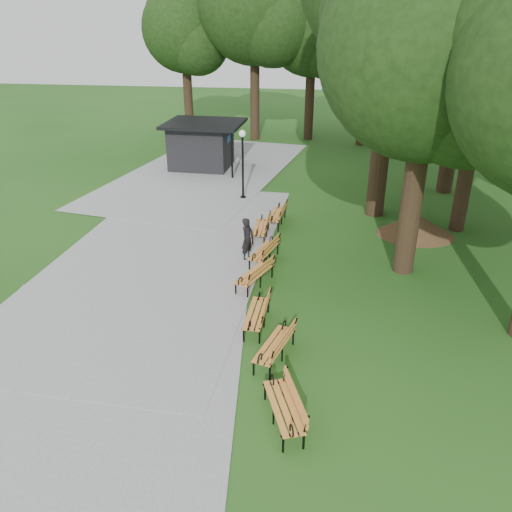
# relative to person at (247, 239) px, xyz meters

# --- Properties ---
(ground) EXTENTS (100.00, 100.00, 0.00)m
(ground) POSITION_rel_person_xyz_m (0.66, -3.13, -0.80)
(ground) COLOR #1F5016
(ground) RESTS_ON ground
(path) EXTENTS (12.00, 38.00, 0.06)m
(path) POSITION_rel_person_xyz_m (-3.34, -0.13, -0.77)
(path) COLOR gray
(path) RESTS_ON ground
(person) EXTENTS (0.57, 0.68, 1.60)m
(person) POSITION_rel_person_xyz_m (0.00, 0.00, 0.00)
(person) COLOR black
(person) RESTS_ON ground
(kiosk) EXTENTS (4.39, 3.85, 2.67)m
(kiosk) POSITION_rel_person_xyz_m (-4.58, 11.82, 0.54)
(kiosk) COLOR black
(kiosk) RESTS_ON ground
(lamp_post) EXTENTS (0.32, 0.32, 3.31)m
(lamp_post) POSITION_rel_person_xyz_m (-1.30, 6.73, 1.57)
(lamp_post) COLOR black
(lamp_post) RESTS_ON ground
(dirt_mound) EXTENTS (2.60, 2.60, 0.88)m
(dirt_mound) POSITION_rel_person_xyz_m (6.39, 3.22, -0.36)
(dirt_mound) COLOR #47301C
(dirt_mound) RESTS_ON ground
(bench_0) EXTENTS (1.26, 2.00, 0.88)m
(bench_0) POSITION_rel_person_xyz_m (2.09, -8.14, -0.36)
(bench_0) COLOR orange
(bench_0) RESTS_ON ground
(bench_1) EXTENTS (1.13, 2.00, 0.88)m
(bench_1) POSITION_rel_person_xyz_m (1.64, -5.87, -0.36)
(bench_1) COLOR orange
(bench_1) RESTS_ON ground
(bench_2) EXTENTS (0.69, 1.91, 0.88)m
(bench_2) POSITION_rel_person_xyz_m (0.96, -4.41, -0.36)
(bench_2) COLOR orange
(bench_2) RESTS_ON ground
(bench_3) EXTENTS (1.29, 2.00, 0.88)m
(bench_3) POSITION_rel_person_xyz_m (0.55, -2.00, -0.36)
(bench_3) COLOR orange
(bench_3) RESTS_ON ground
(bench_4) EXTENTS (1.10, 2.00, 0.88)m
(bench_4) POSITION_rel_person_xyz_m (0.63, -0.17, -0.36)
(bench_4) COLOR orange
(bench_4) RESTS_ON ground
(bench_5) EXTENTS (0.68, 1.91, 0.88)m
(bench_5) POSITION_rel_person_xyz_m (0.21, 2.06, -0.36)
(bench_5) COLOR orange
(bench_5) RESTS_ON ground
(bench_6) EXTENTS (0.79, 1.94, 0.88)m
(bench_6) POSITION_rel_person_xyz_m (0.68, 3.60, -0.36)
(bench_6) COLOR orange
(bench_6) RESTS_ON ground
(lawn_tree_0) EXTENTS (6.76, 6.76, 10.69)m
(lawn_tree_0) POSITION_rel_person_xyz_m (5.53, -0.13, 6.48)
(lawn_tree_0) COLOR black
(lawn_tree_0) RESTS_ON ground
(lawn_tree_1) EXTENTS (6.66, 6.66, 10.37)m
(lawn_tree_1) POSITION_rel_person_xyz_m (8.18, 4.07, 6.21)
(lawn_tree_1) COLOR black
(lawn_tree_1) RESTS_ON ground
(lawn_tree_4) EXTENTS (6.52, 6.52, 11.32)m
(lawn_tree_4) POSITION_rel_person_xyz_m (8.58, 9.24, 7.19)
(lawn_tree_4) COLOR black
(lawn_tree_4) RESTS_ON ground
(tree_backdrop) EXTENTS (36.54, 9.45, 16.37)m
(tree_backdrop) POSITION_rel_person_xyz_m (6.93, 19.57, 7.39)
(tree_backdrop) COLOR black
(tree_backdrop) RESTS_ON ground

